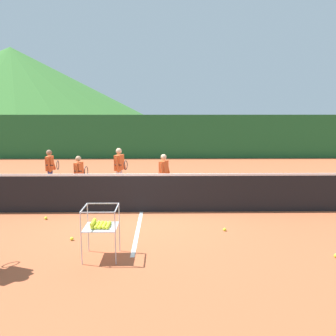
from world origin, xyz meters
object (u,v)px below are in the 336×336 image
Objects in this scene: student_0 at (50,166)px; tennis_ball_6 at (46,218)px; ball_cart at (100,225)px; tennis_ball_0 at (336,256)px; student_2 at (119,165)px; tennis_ball_2 at (225,229)px; student_1 at (79,172)px; tennis_ball_7 at (72,239)px; student_3 at (164,171)px; tennis_net at (141,192)px.

student_0 is 3.26m from tennis_ball_6.
ball_cart is 2.79m from tennis_ball_6.
ball_cart is at bearing 178.97° from tennis_ball_0.
student_2 is 1.51× the size of ball_cart.
tennis_ball_6 is (-4.03, 0.86, 0.00)m from tennis_ball_2.
student_1 is 1.28m from student_2.
ball_cart reaches higher than tennis_ball_7.
student_2 is 4.65m from tennis_ball_2.
ball_cart is (2.46, -5.25, -0.19)m from student_0.
student_3 reaches higher than tennis_ball_2.
student_2 is 19.96× the size of tennis_ball_2.
ball_cart is 2.78m from tennis_ball_2.
student_0 is 1.03× the size of student_3.
tennis_net is at bearing -108.86° from student_3.
tennis_ball_6 is at bearing -165.00° from tennis_net.
ball_cart is 13.22× the size of tennis_ball_0.
tennis_ball_7 is at bearing 130.69° from ball_cart.
student_2 is at bearing 92.97° from ball_cart.
student_0 reaches higher than tennis_ball_2.
student_0 is at bearing 175.09° from student_2.
tennis_ball_2 is at bearing -67.71° from student_3.
tennis_ball_0 is 1.00× the size of tennis_ball_6.
student_1 is 17.66× the size of tennis_ball_7.
tennis_ball_0 is at bearing -56.60° from student_3.
student_2 is 6.77m from tennis_ball_0.
student_2 is at bearing 155.03° from student_3.
tennis_ball_2 is (1.84, -1.44, -0.47)m from tennis_net.
tennis_net is 2.46m from student_2.
student_0 reaches higher than tennis_net.
student_0 is 18.92× the size of tennis_ball_0.
student_3 reaches higher than tennis_ball_6.
student_3 is 18.35× the size of tennis_ball_6.
tennis_ball_7 is (-0.45, -4.24, -0.78)m from student_2.
tennis_ball_6 is at bearing 158.54° from tennis_ball_0.
tennis_ball_0 is at bearing -39.46° from tennis_ball_2.
tennis_ball_0 and tennis_ball_7 have the same top height.
student_3 is at bearing -13.05° from student_0.
tennis_ball_6 is at bearing -75.32° from student_0.
student_0 is 5.80m from ball_cart.
student_0 is 1.43× the size of ball_cart.
student_2 is at bearing 64.28° from tennis_ball_6.
tennis_net is 2.32m from tennis_ball_6.
student_1 reaches higher than tennis_ball_6.
tennis_net reaches higher than tennis_ball_7.
student_3 is 18.35× the size of tennis_ball_0.
tennis_ball_2 is 4.12m from tennis_ball_6.
student_1 is 2.36m from tennis_ball_6.
tennis_ball_2 is (-1.69, 1.40, 0.00)m from tennis_ball_0.
student_1 is at bearing 82.49° from tennis_ball_6.
tennis_ball_0 is (5.43, -4.49, -0.69)m from student_1.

